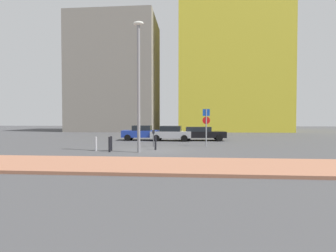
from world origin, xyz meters
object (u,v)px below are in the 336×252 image
parked_car_black (201,133)px  traffic_bollard_near (156,143)px  parking_meter (153,136)px  traffic_bollard_mid (96,144)px  traffic_bollard_far (111,143)px  parking_sign_post (206,123)px  parked_car_silver (171,133)px  traffic_bollard_edge (110,144)px  street_lamp (139,77)px  parked_car_blue (143,133)px

parked_car_black → traffic_bollard_near: 8.85m
parking_meter → traffic_bollard_mid: (-3.59, -2.82, -0.38)m
traffic_bollard_mid → traffic_bollard_far: bearing=10.9°
parking_sign_post → traffic_bollard_far: parking_sign_post is taller
parked_car_silver → traffic_bollard_mid: (-4.59, -8.47, -0.30)m
traffic_bollard_edge → street_lamp: bearing=-0.4°
parked_car_black → parking_meter: 7.31m
traffic_bollard_mid → parking_sign_post: bearing=24.3°
street_lamp → parked_car_blue: bearing=98.7°
parking_sign_post → traffic_bollard_near: parking_sign_post is taller
street_lamp → traffic_bollard_near: street_lamp is taller
parking_meter → parked_car_silver: bearing=79.9°
parked_car_silver → traffic_bollard_mid: bearing=-118.5°
parking_sign_post → traffic_bollard_far: size_ratio=3.02×
parked_car_silver → traffic_bollard_edge: 9.69m
parked_car_silver → parking_sign_post: 5.99m
parked_car_blue → traffic_bollard_near: (2.36, -8.00, -0.26)m
parked_car_black → parking_meter: parked_car_black is taller
parked_car_silver → parking_sign_post: bearing=-57.7°
street_lamp → parked_car_black: bearing=64.6°
parked_car_black → parking_sign_post: bearing=-88.7°
parking_sign_post → parked_car_blue: bearing=138.6°
parking_meter → street_lamp: street_lamp is taller
parked_car_silver → parked_car_black: parked_car_silver is taller
parking_meter → traffic_bollard_near: size_ratio=1.28×
traffic_bollard_mid → traffic_bollard_edge: traffic_bollard_edge is taller
parked_car_black → street_lamp: street_lamp is taller
street_lamp → traffic_bollard_edge: (-1.95, 0.01, -4.38)m
parked_car_blue → traffic_bollard_near: bearing=-73.6°
parked_car_silver → parking_sign_post: (3.14, -4.98, 1.12)m
parked_car_silver → street_lamp: street_lamp is taller
traffic_bollard_edge → parked_car_blue: bearing=86.9°
parked_car_blue → traffic_bollard_far: (-0.64, -8.65, -0.28)m
parked_car_blue → parked_car_silver: 2.96m
parked_car_black → traffic_bollard_mid: bearing=-130.5°
parked_car_silver → traffic_bollard_mid: size_ratio=4.26×
street_lamp → traffic_bollard_near: (0.91, 1.44, -4.37)m
parked_car_blue → parking_meter: size_ratio=3.25×
parked_car_blue → traffic_bollard_mid: size_ratio=4.44×
parking_meter → traffic_bollard_edge: (-2.44, -3.41, -0.35)m
parked_car_black → parking_sign_post: parking_sign_post is taller
street_lamp → traffic_bollard_mid: size_ratio=8.82×
parked_car_black → traffic_bollard_near: (-3.60, -8.08, -0.23)m
parked_car_silver → parking_meter: parked_car_silver is taller
traffic_bollard_near → traffic_bollard_far: (-3.00, -0.65, -0.02)m
parked_car_blue → parking_sign_post: (6.08, -5.36, 1.11)m
parking_sign_post → traffic_bollard_near: size_ratio=2.92×
parked_car_blue → street_lamp: size_ratio=0.50×
traffic_bollard_mid → parked_car_blue: bearing=79.4°
parking_sign_post → parking_meter: bearing=-170.9°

